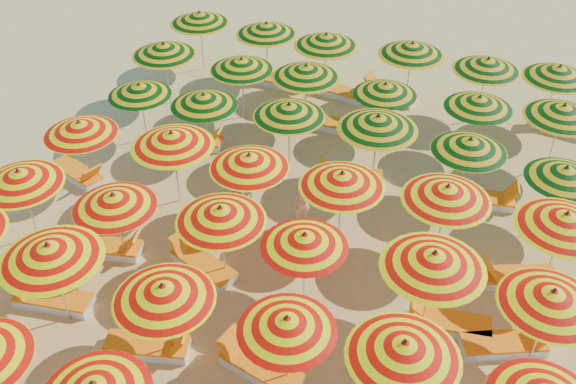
{
  "coord_description": "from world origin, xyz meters",
  "views": [
    {
      "loc": [
        3.92,
        -10.36,
        10.62
      ],
      "look_at": [
        0.0,
        0.5,
        1.6
      ],
      "focal_mm": 40.0,
      "sensor_mm": 36.0,
      "label": 1
    }
  ],
  "objects_px": {
    "lounger_6": "(108,248)",
    "beachgoer_b": "(232,189)",
    "umbrella_15": "(287,324)",
    "umbrella_41": "(563,111)",
    "umbrella_44": "(326,40)",
    "lounger_8": "(447,323)",
    "umbrella_26": "(249,161)",
    "umbrella_31": "(204,100)",
    "umbrella_23": "(552,298)",
    "umbrella_42": "(200,18)",
    "umbrella_21": "(305,240)",
    "lounger_13": "(350,178)",
    "umbrella_37": "(242,64)",
    "umbrella_47": "(559,72)",
    "lounger_14": "(483,199)",
    "umbrella_43": "(266,29)",
    "lounger_2": "(52,299)",
    "lounger_15": "(323,122)",
    "umbrella_32": "(289,110)",
    "lounger_11": "(517,277)",
    "umbrella_16": "(404,349)",
    "lounger_19": "(561,127)",
    "lounger_10": "(78,173)",
    "umbrella_19": "(114,201)",
    "umbrella_25": "(172,139)",
    "lounger_3": "(149,346)",
    "umbrella_22": "(434,260)",
    "umbrella_34": "(470,145)",
    "umbrella_38": "(306,71)",
    "lounger_9": "(505,344)",
    "umbrella_30": "(139,89)",
    "umbrella_18": "(20,177)",
    "umbrella_39": "(385,89)",
    "umbrella_46": "(487,64)",
    "umbrella_29": "(565,220)",
    "lounger_18": "(389,94)",
    "lounger_16": "(280,81)",
    "umbrella_14": "(163,292)",
    "lounger_17": "(342,93)",
    "umbrella_20": "(221,214)",
    "lounger_12": "(196,141)",
    "umbrella_24": "(80,128)",
    "umbrella_36": "(164,49)",
    "lounger_4": "(259,367)"
  },
  "relations": [
    {
      "from": "umbrella_15",
      "to": "lounger_8",
      "type": "distance_m",
      "value": 3.96
    },
    {
      "from": "umbrella_38",
      "to": "lounger_6",
      "type": "xyz_separation_m",
      "value": [
        -2.63,
        -6.95,
        -1.76
      ]
    },
    {
      "from": "lounger_10",
      "to": "lounger_19",
      "type": "height_order",
      "value": "same"
    },
    {
      "from": "umbrella_22",
      "to": "umbrella_23",
      "type": "distance_m",
      "value": 2.22
    },
    {
      "from": "beachgoer_b",
      "to": "umbrella_16",
      "type": "bearing_deg",
      "value": 40.0
    },
    {
      "from": "lounger_6",
      "to": "umbrella_15",
      "type": "bearing_deg",
      "value": -32.14
    },
    {
      "from": "umbrella_14",
      "to": "lounger_17",
      "type": "bearing_deg",
      "value": 88.6
    },
    {
      "from": "umbrella_18",
      "to": "umbrella_36",
      "type": "xyz_separation_m",
      "value": [
        -0.06,
        6.98,
        0.05
      ]
    },
    {
      "from": "umbrella_43",
      "to": "lounger_15",
      "type": "relative_size",
      "value": 1.24
    },
    {
      "from": "umbrella_32",
      "to": "lounger_14",
      "type": "bearing_deg",
      "value": 1.34
    },
    {
      "from": "umbrella_21",
      "to": "lounger_19",
      "type": "height_order",
      "value": "umbrella_21"
    },
    {
      "from": "umbrella_36",
      "to": "lounger_3",
      "type": "height_order",
      "value": "umbrella_36"
    },
    {
      "from": "umbrella_44",
      "to": "lounger_8",
      "type": "xyz_separation_m",
      "value": [
        5.41,
        -8.68,
        -1.79
      ]
    },
    {
      "from": "umbrella_24",
      "to": "umbrella_26",
      "type": "bearing_deg",
      "value": 0.95
    },
    {
      "from": "umbrella_20",
      "to": "lounger_3",
      "type": "height_order",
      "value": "umbrella_20"
    },
    {
      "from": "umbrella_26",
      "to": "lounger_14",
      "type": "relative_size",
      "value": 1.16
    },
    {
      "from": "umbrella_30",
      "to": "lounger_3",
      "type": "height_order",
      "value": "umbrella_30"
    },
    {
      "from": "umbrella_34",
      "to": "umbrella_38",
      "type": "distance_m",
      "value": 5.41
    },
    {
      "from": "umbrella_41",
      "to": "umbrella_19",
      "type": "bearing_deg",
      "value": -142.1
    },
    {
      "from": "lounger_6",
      "to": "beachgoer_b",
      "type": "bearing_deg",
      "value": 35.36
    },
    {
      "from": "umbrella_43",
      "to": "lounger_2",
      "type": "bearing_deg",
      "value": -93.66
    },
    {
      "from": "umbrella_15",
      "to": "umbrella_16",
      "type": "relative_size",
      "value": 0.93
    },
    {
      "from": "umbrella_34",
      "to": "umbrella_43",
      "type": "relative_size",
      "value": 1.14
    },
    {
      "from": "umbrella_30",
      "to": "umbrella_42",
      "type": "relative_size",
      "value": 0.82
    },
    {
      "from": "umbrella_15",
      "to": "umbrella_41",
      "type": "bearing_deg",
      "value": 64.07
    },
    {
      "from": "umbrella_20",
      "to": "umbrella_36",
      "type": "distance_m",
      "value": 8.26
    },
    {
      "from": "umbrella_19",
      "to": "umbrella_30",
      "type": "xyz_separation_m",
      "value": [
        -2.12,
        4.71,
        -0.07
      ]
    },
    {
      "from": "lounger_16",
      "to": "lounger_18",
      "type": "relative_size",
      "value": 0.96
    },
    {
      "from": "umbrella_15",
      "to": "umbrella_23",
      "type": "xyz_separation_m",
      "value": [
        4.41,
        2.15,
        0.12
      ]
    },
    {
      "from": "umbrella_29",
      "to": "umbrella_42",
      "type": "height_order",
      "value": "umbrella_42"
    },
    {
      "from": "umbrella_18",
      "to": "lounger_16",
      "type": "bearing_deg",
      "value": 72.72
    },
    {
      "from": "umbrella_25",
      "to": "lounger_3",
      "type": "xyz_separation_m",
      "value": [
        1.7,
        -4.6,
        -1.79
      ]
    },
    {
      "from": "umbrella_15",
      "to": "lounger_4",
      "type": "relative_size",
      "value": 1.28
    },
    {
      "from": "umbrella_47",
      "to": "lounger_10",
      "type": "xyz_separation_m",
      "value": [
        -11.99,
        -7.09,
        -1.74
      ]
    },
    {
      "from": "umbrella_43",
      "to": "lounger_3",
      "type": "bearing_deg",
      "value": -80.52
    },
    {
      "from": "umbrella_23",
      "to": "umbrella_42",
      "type": "height_order",
      "value": "umbrella_42"
    },
    {
      "from": "umbrella_47",
      "to": "lounger_18",
      "type": "height_order",
      "value": "umbrella_47"
    },
    {
      "from": "umbrella_42",
      "to": "lounger_6",
      "type": "xyz_separation_m",
      "value": [
        2.0,
        -9.39,
        -1.76
      ]
    },
    {
      "from": "umbrella_31",
      "to": "lounger_14",
      "type": "bearing_deg",
      "value": 2.05
    },
    {
      "from": "umbrella_39",
      "to": "umbrella_46",
      "type": "xyz_separation_m",
      "value": [
        2.58,
        2.15,
        0.19
      ]
    },
    {
      "from": "umbrella_32",
      "to": "lounger_11",
      "type": "relative_size",
      "value": 1.24
    },
    {
      "from": "umbrella_18",
      "to": "umbrella_22",
      "type": "distance_m",
      "value": 9.42
    },
    {
      "from": "umbrella_21",
      "to": "lounger_13",
      "type": "height_order",
      "value": "umbrella_21"
    },
    {
      "from": "umbrella_37",
      "to": "umbrella_47",
      "type": "height_order",
      "value": "umbrella_47"
    },
    {
      "from": "lounger_10",
      "to": "lounger_13",
      "type": "distance_m",
      "value": 7.49
    },
    {
      "from": "umbrella_46",
      "to": "umbrella_20",
      "type": "bearing_deg",
      "value": -117.1
    },
    {
      "from": "umbrella_26",
      "to": "umbrella_31",
      "type": "bearing_deg",
      "value": 134.74
    },
    {
      "from": "umbrella_18",
      "to": "umbrella_41",
      "type": "bearing_deg",
      "value": 31.94
    },
    {
      "from": "umbrella_23",
      "to": "lounger_12",
      "type": "relative_size",
      "value": 1.44
    },
    {
      "from": "lounger_9",
      "to": "lounger_19",
      "type": "xyz_separation_m",
      "value": [
        0.87,
        9.12,
        0.0
      ]
    }
  ]
}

